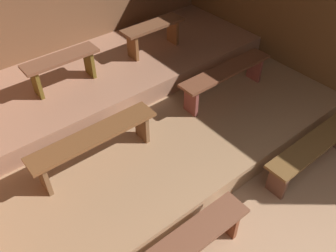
{
  "coord_description": "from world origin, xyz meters",
  "views": [
    {
      "loc": [
        -2.22,
        0.25,
        3.38
      ],
      "look_at": [
        -0.16,
        2.79,
        0.48
      ],
      "focal_mm": 37.83,
      "sensor_mm": 36.0,
      "label": 1
    }
  ],
  "objects": [
    {
      "name": "bench_middle_right",
      "position": [
        0.76,
        4.29,
        0.87
      ],
      "size": [
        1.02,
        0.3,
        0.44
      ],
      "color": "brown",
      "rests_on": "platform_middle"
    },
    {
      "name": "bench_middle_left",
      "position": [
        -0.76,
        4.29,
        0.87
      ],
      "size": [
        1.02,
        0.3,
        0.44
      ],
      "color": "brown",
      "rests_on": "platform_middle"
    },
    {
      "name": "bench_lower_left",
      "position": [
        -1.06,
        3.0,
        0.62
      ],
      "size": [
        1.54,
        0.3,
        0.44
      ],
      "color": "brown",
      "rests_on": "platform_lower"
    },
    {
      "name": "bench_floor_left",
      "position": [
        -1.04,
        1.49,
        0.34
      ],
      "size": [
        1.5,
        0.3,
        0.44
      ],
      "color": "brown",
      "rests_on": "ground"
    },
    {
      "name": "platform_middle",
      "position": [
        0.0,
        4.37,
        0.41
      ],
      "size": [
        4.85,
        1.75,
        0.28
      ],
      "primitive_type": "cube",
      "color": "#A16F55",
      "rests_on": "platform_lower"
    },
    {
      "name": "wall_right",
      "position": [
        2.45,
        2.62,
        1.36
      ],
      "size": [
        0.06,
        6.04,
        2.71
      ],
      "primitive_type": "cube",
      "color": "brown",
      "rests_on": "ground"
    },
    {
      "name": "bench_lower_right",
      "position": [
        1.06,
        3.0,
        0.62
      ],
      "size": [
        1.54,
        0.3,
        0.44
      ],
      "color": "brown",
      "rests_on": "platform_lower"
    },
    {
      "name": "platform_lower",
      "position": [
        0.0,
        3.52,
        0.14
      ],
      "size": [
        4.85,
        3.45,
        0.28
      ],
      "primitive_type": "cube",
      "color": "#9C7653",
      "rests_on": "ground"
    },
    {
      "name": "ground",
      "position": [
        0.0,
        2.62,
        -0.04
      ],
      "size": [
        5.65,
        6.04,
        0.08
      ],
      "primitive_type": "cube",
      "color": "#A47C5C"
    },
    {
      "name": "bench_floor_right",
      "position": [
        1.04,
        1.49,
        0.34
      ],
      "size": [
        1.5,
        0.3,
        0.44
      ],
      "color": "brown",
      "rests_on": "ground"
    }
  ]
}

